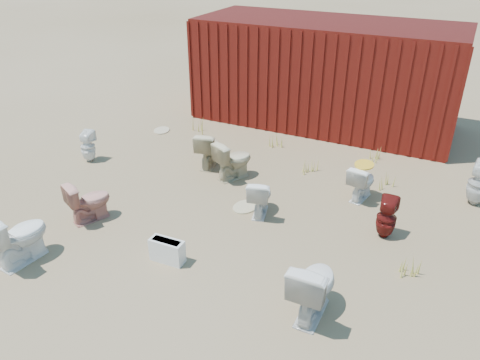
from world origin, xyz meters
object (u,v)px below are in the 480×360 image
at_px(toilet_front_maroon, 387,218).
at_px(toilet_back_e, 479,183).
at_px(loose_tank, 167,251).
at_px(toilet_back_beige_left, 209,149).
at_px(toilet_front_e, 313,287).
at_px(toilet_front_c, 260,196).
at_px(toilet_front_a, 19,236).
at_px(shipping_container, 325,73).
at_px(toilet_back_yellowlid, 362,182).
at_px(toilet_back_beige_right, 233,160).
at_px(toilet_front_pink, 89,201).
at_px(toilet_back_a, 88,146).

distance_m(toilet_front_maroon, toilet_back_e, 2.08).
bearing_deg(loose_tank, toilet_back_beige_left, 106.61).
bearing_deg(toilet_front_e, toilet_front_c, -50.41).
xyz_separation_m(toilet_front_a, toilet_back_e, (5.75, 4.58, -0.02)).
bearing_deg(toilet_front_c, shipping_container, -100.07).
relative_size(toilet_back_yellowlid, toilet_back_e, 0.82).
bearing_deg(toilet_front_maroon, toilet_back_beige_right, -12.56).
bearing_deg(toilet_back_beige_right, toilet_back_beige_left, 7.24).
relative_size(toilet_front_pink, toilet_back_a, 1.08).
bearing_deg(toilet_back_yellowlid, toilet_front_c, 52.71).
distance_m(shipping_container, toilet_back_e, 4.54).
relative_size(toilet_front_e, toilet_back_e, 1.07).
distance_m(toilet_front_c, loose_tank, 1.88).
xyz_separation_m(toilet_front_maroon, toilet_back_yellowlid, (-0.61, 1.00, -0.01)).
bearing_deg(toilet_back_e, toilet_front_e, 80.27).
xyz_separation_m(toilet_front_a, toilet_front_pink, (0.12, 1.26, -0.07)).
bearing_deg(toilet_back_beige_left, toilet_front_pink, 61.84).
bearing_deg(toilet_back_yellowlid, toilet_back_beige_left, 11.90).
bearing_deg(toilet_front_pink, toilet_front_e, -161.85).
bearing_deg(toilet_back_e, loose_tank, 58.01).
xyz_separation_m(shipping_container, toilet_front_a, (-2.17, -7.24, -0.78)).
distance_m(toilet_front_pink, loose_tank, 1.79).
relative_size(toilet_back_a, loose_tank, 1.29).
height_order(toilet_front_pink, toilet_front_c, toilet_front_pink).
relative_size(shipping_container, toilet_back_e, 7.58).
bearing_deg(toilet_back_e, toilet_back_beige_left, 23.14).
bearing_deg(toilet_front_e, toilet_back_beige_left, -43.71).
xyz_separation_m(toilet_front_maroon, toilet_back_e, (1.22, 1.69, 0.06)).
height_order(toilet_front_e, toilet_back_e, toilet_front_e).
height_order(toilet_front_c, loose_tank, toilet_front_c).
distance_m(toilet_front_e, toilet_back_e, 4.14).
bearing_deg(toilet_front_a, toilet_back_beige_right, -106.98).
xyz_separation_m(toilet_front_c, toilet_back_e, (3.22, 1.93, 0.07)).
bearing_deg(loose_tank, toilet_front_a, -156.07).
xyz_separation_m(shipping_container, toilet_back_e, (3.58, -2.66, -0.80)).
height_order(toilet_back_yellowlid, loose_tank, toilet_back_yellowlid).
height_order(toilet_front_maroon, toilet_back_e, toilet_back_e).
bearing_deg(toilet_back_beige_left, shipping_container, -122.52).
xyz_separation_m(toilet_front_c, toilet_front_maroon, (2.01, 0.24, 0.01)).
bearing_deg(toilet_front_e, toilet_back_e, -114.21).
height_order(toilet_front_e, toilet_back_beige_right, toilet_front_e).
bearing_deg(loose_tank, toilet_front_maroon, 34.87).
relative_size(toilet_front_e, toilet_back_yellowlid, 1.31).
relative_size(toilet_front_pink, toilet_front_c, 1.06).
relative_size(toilet_front_e, toilet_back_beige_left, 1.14).
bearing_deg(toilet_front_a, toilet_back_yellowlid, -128.78).
relative_size(toilet_front_e, toilet_back_a, 1.31).
xyz_separation_m(toilet_front_c, toilet_back_yellowlid, (1.39, 1.24, -0.01)).
relative_size(toilet_front_maroon, toilet_back_yellowlid, 1.04).
relative_size(toilet_back_a, toilet_back_yellowlid, 1.00).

